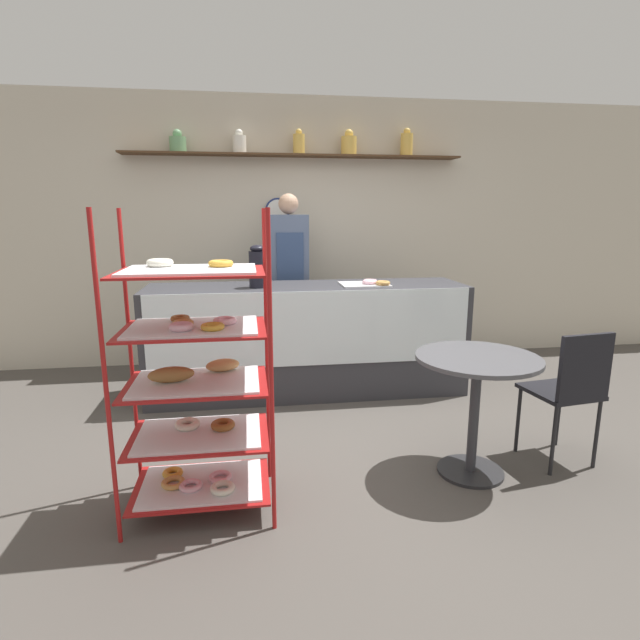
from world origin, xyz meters
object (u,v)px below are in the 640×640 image
Objects in this scene: coffee_carafe at (258,267)px; donut_tray_counter at (369,283)px; pastry_rack at (197,382)px; person_worker at (289,276)px; cafe_table at (476,386)px; cafe_chair at (571,385)px.

coffee_carafe is 0.95m from donut_tray_counter.
pastry_rack reaches higher than donut_tray_counter.
pastry_rack is at bearing -106.48° from person_worker.
cafe_table is at bearing 4.20° from pastry_rack.
cafe_table is at bearing -79.03° from donut_tray_counter.
pastry_rack is 1.82× the size of cafe_chair.
donut_tray_counter is (-0.91, 1.49, 0.43)m from cafe_chair.
cafe_chair reaches higher than cafe_table.
cafe_table is 2.02m from coffee_carafe.
donut_tray_counter reaches higher than cafe_table.
person_worker is at bearing 112.67° from cafe_table.
person_worker is 4.95× the size of coffee_carafe.
coffee_carafe is at bearing 179.43° from donut_tray_counter.
pastry_rack is 1.71m from coffee_carafe.
pastry_rack is 4.52× the size of coffee_carafe.
donut_tray_counter is at bearing -0.57° from coffee_carafe.
donut_tray_counter is at bearing -66.73° from cafe_chair.
person_worker is 0.77m from coffee_carafe.
person_worker is at bearing 65.14° from coffee_carafe.
donut_tray_counter is at bearing 50.98° from pastry_rack.
cafe_chair is at bearing -39.09° from coffee_carafe.
cafe_table is at bearing -7.85° from cafe_chair.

